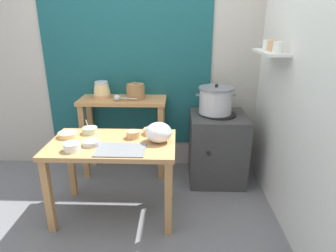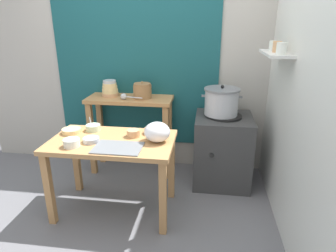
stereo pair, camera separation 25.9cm
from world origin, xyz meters
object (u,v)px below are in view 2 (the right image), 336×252
Objects in this scene: prep_bowl_4 at (93,127)px; ladle at (124,97)px; prep_bowl_1 at (72,131)px; plastic_bag at (157,132)px; prep_bowl_5 at (152,130)px; prep_bowl_2 at (91,140)px; bowl_stack_enamel at (110,89)px; back_shelf_table at (130,116)px; clay_pot at (142,91)px; serving_tray at (118,148)px; stove_block at (222,150)px; prep_bowl_0 at (133,133)px; prep_table at (113,151)px; steamer_pot at (221,101)px; prep_bowl_3 at (72,143)px.

ladle is at bearing 70.67° from prep_bowl_4.
plastic_bag is at bearing -6.15° from prep_bowl_1.
prep_bowl_5 is at bearing -51.43° from ladle.
prep_bowl_1 is at bearing -120.49° from ladle.
ladle reaches higher than prep_bowl_2.
bowl_stack_enamel reaches higher than prep_bowl_5.
back_shelf_table reaches higher than prep_bowl_2.
plastic_bag reaches higher than prep_bowl_1.
back_shelf_table is at bearing 82.39° from prep_bowl_2.
back_shelf_table reaches higher than plastic_bag.
clay_pot is at bearing 52.66° from prep_bowl_1.
prep_bowl_4 is at bearing 133.99° from serving_tray.
plastic_bag is at bearing 32.17° from serving_tray.
back_shelf_table is 0.80m from prep_bowl_1.
prep_bowl_5 is at bearing -145.65° from stove_block.
prep_bowl_0 is (0.21, -0.70, 0.08)m from back_shelf_table.
stove_block is 6.66× the size of prep_bowl_0.
ladle is at bearing 101.72° from serving_tray.
bowl_stack_enamel is at bearing 147.23° from ladle.
bowl_stack_enamel is at bearing 121.37° from prep_bowl_0.
prep_table is 2.63× the size of steamer_pot.
steamer_pot reaches higher than back_shelf_table.
plastic_bag is 0.26m from prep_bowl_0.
prep_bowl_4 is at bearing -158.05° from steamer_pot.
steamer_pot is 1.05× the size of serving_tray.
prep_bowl_3 is (-0.69, -0.21, -0.05)m from plastic_bag.
steamer_pot is 2.92× the size of prep_bowl_5.
prep_bowl_1 is 0.33m from prep_bowl_3.
stove_block is 0.54m from steamer_pot.
steamer_pot reaches higher than bowl_stack_enamel.
bowl_stack_enamel reaches higher than prep_bowl_0.
prep_bowl_0 is (-0.84, -0.57, 0.37)m from stove_block.
ladle is at bearing 76.65° from prep_bowl_3.
bowl_stack_enamel is 1.39× the size of prep_bowl_3.
serving_tray is 2.88× the size of prep_bowl_4.
plastic_bag reaches higher than prep_bowl_0.
bowl_stack_enamel is 0.75× the size of ladle.
prep_bowl_5 is at bearing -142.89° from steamer_pot.
prep_bowl_4 is at bearing -87.58° from bowl_stack_enamel.
plastic_bag is at bearing -60.26° from back_shelf_table.
clay_pot is 0.68m from prep_bowl_5.
prep_table is 5.80× the size of bowl_stack_enamel.
prep_bowl_2 is 0.29m from prep_bowl_4.
ladle is 1.11× the size of plastic_bag.
serving_tray is at bearing -57.54° from prep_table.
bowl_stack_enamel reaches higher than ladle.
prep_table is at bearing -84.07° from ladle.
stove_block is at bearing 20.52° from prep_bowl_4.
bowl_stack_enamel reaches higher than stove_block.
clay_pot reaches higher than back_shelf_table.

